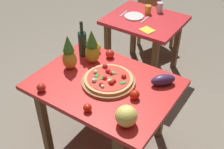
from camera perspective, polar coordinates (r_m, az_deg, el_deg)
The scene contains 22 objects.
ground_plane at distance 2.80m, azimuth -1.30°, elevation -13.48°, with size 10.00×10.00×0.00m, color gray.
display_table at distance 2.34m, azimuth -1.52°, elevation -3.51°, with size 1.13×0.84×0.73m.
background_table at distance 3.35m, azimuth 6.50°, elevation 9.14°, with size 0.83×0.71×0.73m.
dining_chair at distance 3.94m, azimuth 8.33°, elevation 11.48°, with size 0.52×0.52×0.85m.
pizza_board at distance 2.27m, azimuth -0.70°, elevation -1.39°, with size 0.43×0.43×0.03m, color #96643A.
pizza at distance 2.26m, azimuth -0.72°, elevation -0.81°, with size 0.39×0.39×0.06m.
wine_bottle at distance 2.56m, azimuth -5.94°, elevation 6.28°, with size 0.08×0.08×0.33m.
pineapple_left at distance 2.45m, azimuth -4.01°, elevation 5.30°, with size 0.13×0.13×0.31m.
pineapple_right at distance 2.39m, azimuth -8.62°, elevation 4.08°, with size 0.12×0.12×0.32m.
melon at distance 1.90m, azimuth 2.89°, elevation -8.33°, with size 0.15×0.15×0.15m, color #EBD562.
bell_pepper at distance 2.64m, azimuth -3.34°, elevation 5.45°, with size 0.10×0.10×0.10m, color yellow.
eggplant at distance 2.27m, azimuth 10.23°, elevation -1.09°, with size 0.20×0.09×0.09m, color #3E254D.
tomato_near_board at distance 2.12m, azimuth 4.56°, elevation -4.08°, with size 0.08×0.08×0.08m, color red.
tomato_by_bottle at distance 2.25m, azimuth -14.04°, elevation -2.57°, with size 0.07×0.07×0.07m, color red.
tomato_at_corner at distance 2.56m, azimuth -0.43°, elevation 4.19°, with size 0.08×0.08×0.08m, color red.
tomato_beside_pepper at distance 2.02m, azimuth -4.96°, elevation -6.69°, with size 0.06×0.06×0.06m, color red.
drinking_glass_juice at distance 3.39m, azimuth 7.24°, elevation 12.81°, with size 0.07×0.07×0.10m, color gold.
drinking_glass_water at distance 3.46m, azimuth 9.54°, elevation 13.20°, with size 0.07×0.07×0.11m, color silver.
dinner_plate at distance 3.31m, azimuth 4.43°, elevation 11.57°, with size 0.22×0.22×0.02m, color white.
fork_utensil at distance 3.37m, azimuth 2.33°, elevation 12.10°, with size 0.02×0.18×0.01m, color silver.
knife_utensil at distance 3.25m, azimuth 6.60°, elevation 10.87°, with size 0.02×0.18×0.01m, color silver.
napkin_folded at distance 3.04m, azimuth 7.07°, elevation 8.85°, with size 0.14×0.12×0.01m, color yellow.
Camera 1 is at (1.04, -1.44, 2.16)m, focal length 45.53 mm.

